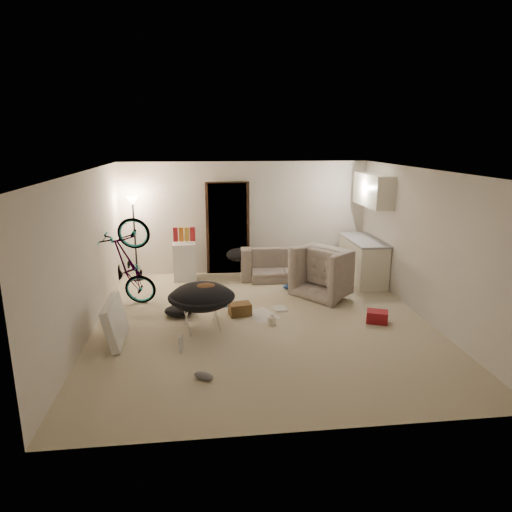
{
  "coord_description": "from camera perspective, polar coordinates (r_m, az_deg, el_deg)",
  "views": [
    {
      "loc": [
        -0.95,
        -7.08,
        2.99
      ],
      "look_at": [
        -0.04,
        0.6,
        0.98
      ],
      "focal_mm": 32.0,
      "sensor_mm": 36.0,
      "label": 1
    }
  ],
  "objects": [
    {
      "name": "wall_back",
      "position": [
        10.29,
        -1.35,
        4.78
      ],
      "size": [
        5.5,
        0.02,
        2.5
      ],
      "primitive_type": "cube",
      "color": "silver",
      "rests_on": "floor"
    },
    {
      "name": "wall_left",
      "position": [
        7.51,
        -20.48,
        0.21
      ],
      "size": [
        0.02,
        6.0,
        2.5
      ],
      "primitive_type": "cube",
      "color": "silver",
      "rests_on": "floor"
    },
    {
      "name": "drink_case_a",
      "position": [
        7.98,
        -2.02,
        -6.67
      ],
      "size": [
        0.41,
        0.33,
        0.21
      ],
      "primitive_type": "cube",
      "rotation": [
        0.0,
        0.0,
        0.17
      ],
      "color": "brown",
      "rests_on": "floor"
    },
    {
      "name": "book_asset",
      "position": [
        6.74,
        -9.45,
        -11.93
      ],
      "size": [
        0.28,
        0.23,
        0.02
      ],
      "primitive_type": "imported",
      "rotation": [
        0.0,
        0.0,
        1.37
      ],
      "color": "maroon",
      "rests_on": "floor"
    },
    {
      "name": "floor_lamp",
      "position": [
        9.98,
        -15.04,
        4.33
      ],
      "size": [
        0.28,
        0.28,
        1.81
      ],
      "color": "black",
      "rests_on": "floor"
    },
    {
      "name": "shoe_1",
      "position": [
        9.62,
        -6.74,
        -3.35
      ],
      "size": [
        0.3,
        0.2,
        0.1
      ],
      "primitive_type": "ellipsoid",
      "rotation": [
        0.0,
        0.0,
        -0.32
      ],
      "color": "slate",
      "rests_on": "floor"
    },
    {
      "name": "door_trim",
      "position": [
        10.23,
        -3.54,
        3.4
      ],
      "size": [
        0.97,
        0.04,
        2.1
      ],
      "primitive_type": "cube",
      "color": "black",
      "rests_on": "floor"
    },
    {
      "name": "tv_box",
      "position": [
        7.23,
        -17.17,
        -7.81
      ],
      "size": [
        0.26,
        0.98,
        0.65
      ],
      "primitive_type": "cube",
      "rotation": [
        0.0,
        -0.21,
        0.01
      ],
      "color": "silver",
      "rests_on": "floor"
    },
    {
      "name": "wall_right",
      "position": [
        8.18,
        20.41,
        1.33
      ],
      "size": [
        0.02,
        6.0,
        2.5
      ],
      "primitive_type": "cube",
      "color": "silver",
      "rests_on": "floor"
    },
    {
      "name": "saucer_chair",
      "position": [
        7.35,
        -6.8,
        -5.78
      ],
      "size": [
        1.07,
        1.07,
        0.76
      ],
      "color": "silver",
      "rests_on": "floor"
    },
    {
      "name": "snack_box_3",
      "position": [
        9.84,
        -7.94,
        2.72
      ],
      "size": [
        0.11,
        0.09,
        0.3
      ],
      "primitive_type": "cube",
      "rotation": [
        0.0,
        0.0,
        -0.19
      ],
      "color": "maroon",
      "rests_on": "mini_fridge"
    },
    {
      "name": "shoe_0",
      "position": [
        9.34,
        4.26,
        -3.83
      ],
      "size": [
        0.3,
        0.15,
        0.11
      ],
      "primitive_type": "ellipsoid",
      "rotation": [
        0.0,
        0.0,
        0.11
      ],
      "color": "#2F58A9",
      "rests_on": "floor"
    },
    {
      "name": "sofa",
      "position": [
        10.06,
        3.3,
        -1.2
      ],
      "size": [
        1.86,
        0.79,
        0.54
      ],
      "primitive_type": "imported",
      "rotation": [
        0.0,
        0.0,
        3.1
      ],
      "color": "#3A423B",
      "rests_on": "floor"
    },
    {
      "name": "armchair",
      "position": [
        9.13,
        9.51,
        -2.45
      ],
      "size": [
        1.42,
        1.45,
        0.71
      ],
      "primitive_type": "imported",
      "rotation": [
        0.0,
        0.0,
        2.23
      ],
      "color": "#3A423B",
      "rests_on": "floor"
    },
    {
      "name": "kitchen_uppers",
      "position": [
        9.79,
        14.45,
        7.98
      ],
      "size": [
        0.38,
        1.4,
        0.65
      ],
      "primitive_type": "cube",
      "color": "silver",
      "rests_on": "wall_right"
    },
    {
      "name": "hoodie",
      "position": [
        7.26,
        -6.45,
        -4.3
      ],
      "size": [
        0.61,
        0.58,
        0.22
      ],
      "primitive_type": "ellipsoid",
      "rotation": [
        0.0,
        0.0,
        0.49
      ],
      "color": "brown",
      "rests_on": "saucer_chair"
    },
    {
      "name": "counter_top",
      "position": [
        9.91,
        13.37,
        1.96
      ],
      "size": [
        0.64,
        1.54,
        0.04
      ],
      "primitive_type": "cube",
      "color": "gray",
      "rests_on": "kitchen_counter"
    },
    {
      "name": "drink_case_b",
      "position": [
        7.93,
        14.91,
        -7.35
      ],
      "size": [
        0.41,
        0.36,
        0.2
      ],
      "primitive_type": "cube",
      "rotation": [
        0.0,
        0.0,
        -0.39
      ],
      "color": "maroon",
      "rests_on": "floor"
    },
    {
      "name": "juicer",
      "position": [
        7.58,
        2.01,
        -8.02
      ],
      "size": [
        0.14,
        0.14,
        0.21
      ],
      "color": "beige",
      "rests_on": "floor"
    },
    {
      "name": "mini_fridge",
      "position": [
        9.98,
        -8.91,
        -0.65
      ],
      "size": [
        0.5,
        0.5,
        0.81
      ],
      "primitive_type": "cube",
      "rotation": [
        0.0,
        0.0,
        0.04
      ],
      "color": "white",
      "rests_on": "floor"
    },
    {
      "name": "clothes_lump_b",
      "position": [
        9.87,
        3.11,
        -2.71
      ],
      "size": [
        0.5,
        0.46,
        0.14
      ],
      "primitive_type": "ellipsoid",
      "rotation": [
        0.0,
        0.0,
        0.15
      ],
      "color": "black",
      "rests_on": "floor"
    },
    {
      "name": "ceiling",
      "position": [
        7.16,
        0.91,
        10.69
      ],
      "size": [
        5.5,
        6.0,
        0.02
      ],
      "primitive_type": "cube",
      "color": "white",
      "rests_on": "wall_back"
    },
    {
      "name": "wall_front",
      "position": [
        4.53,
        5.95,
        -8.12
      ],
      "size": [
        5.5,
        0.02,
        2.5
      ],
      "primitive_type": "cube",
      "color": "silver",
      "rests_on": "floor"
    },
    {
      "name": "sofa_drape",
      "position": [
        9.87,
        -2.11,
        0.15
      ],
      "size": [
        0.64,
        0.56,
        0.28
      ],
      "primitive_type": "ellipsoid",
      "rotation": [
        0.0,
        0.0,
        -0.19
      ],
      "color": "black",
      "rests_on": "sofa"
    },
    {
      "name": "snack_box_1",
      "position": [
        9.85,
        -9.33,
        2.68
      ],
      "size": [
        0.11,
        0.08,
        0.3
      ],
      "primitive_type": "cube",
      "rotation": [
        0.0,
        0.0,
        0.1
      ],
      "color": "#BE6117",
      "rests_on": "mini_fridge"
    },
    {
      "name": "newspaper",
      "position": [
        8.0,
        0.69,
        -7.39
      ],
      "size": [
        0.66,
        0.73,
        0.01
      ],
      "primitive_type": "cube",
      "rotation": [
        0.0,
        0.0,
        0.42
      ],
      "color": "silver",
      "rests_on": "floor"
    },
    {
      "name": "doorway",
      "position": [
        10.26,
        -3.55,
        3.43
      ],
      "size": [
        0.85,
        0.1,
        2.04
      ],
      "primitive_type": "cube",
      "color": "black",
      "rests_on": "floor"
    },
    {
      "name": "book_white",
      "position": [
        8.27,
        3.03,
        -6.57
      ],
      "size": [
        0.25,
        0.31,
        0.03
      ],
      "primitive_type": "cube",
      "rotation": [
        0.0,
        0.0,
        0.11
      ],
      "color": "silver",
      "rests_on": "floor"
    },
    {
      "name": "bicycle",
      "position": [
        8.63,
        -15.45,
        -3.19
      ],
      "size": [
        1.76,
        0.93,
        0.97
      ],
      "primitive_type": "imported",
      "rotation": [
        0.0,
        -0.17,
        1.45
      ],
      "color": "black",
      "rests_on": "floor"
    },
    {
      "name": "snack_box_2",
      "position": [
        9.84,
        -8.63,
        2.7
      ],
      "size": [
        0.11,
        0.08,
        0.3
      ],
      "primitive_type": "cube",
      "rotation": [
        0.0,
        0.0,
        0.13
      ],
      "color": "gold",
      "rests_on": "mini_fridge"
    },
    {
      "name": "clothes_lump_a",
      "position": [
        8.1,
        -9.53,
        -6.71
      ],
      "size": [
        0.58,
        0.52,
        0.17
      ],
      "primitive_type": "ellipsoid",
      "rotation": [
        0.0,
        0.0,
        0.13
      ],
      "color": "black",
      "rests_on": "floor"
    },
    {
      "name": "book_blue",
      "position": [
        8.53,
        -3.77,
        -5.9
      ],
      "size": [
        0.34,
        0.39,
        0.03
      ],
      "primitive_type": "cube",
      "rotation": [
        0.0,
        0.0,
        0.36
      ],
      "color": "#2F58A9",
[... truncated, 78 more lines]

